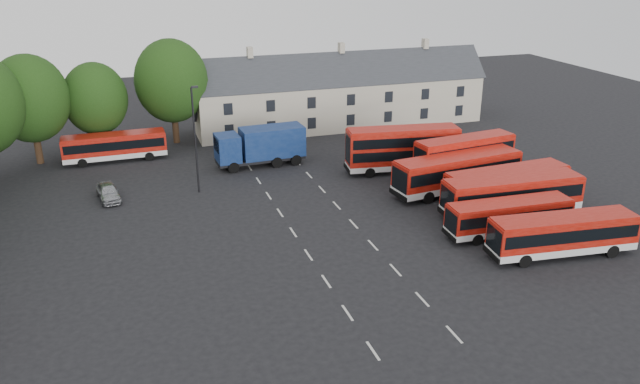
{
  "coord_description": "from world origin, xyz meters",
  "views": [
    {
      "loc": [
        -11.63,
        -40.17,
        20.58
      ],
      "look_at": [
        2.88,
        4.13,
        2.2
      ],
      "focal_mm": 35.0,
      "sensor_mm": 36.0,
      "label": 1
    }
  ],
  "objects_px": {
    "bus_row_a": "(563,232)",
    "silver_car": "(108,192)",
    "lamppost": "(195,137)",
    "box_truck": "(261,145)",
    "bus_dd_south": "(464,155)"
  },
  "relations": [
    {
      "from": "bus_row_a",
      "to": "box_truck",
      "type": "distance_m",
      "value": 30.35
    },
    {
      "from": "bus_dd_south",
      "to": "lamppost",
      "type": "xyz_separation_m",
      "value": [
        -24.3,
        4.29,
        2.8
      ]
    },
    {
      "from": "bus_dd_south",
      "to": "box_truck",
      "type": "distance_m",
      "value": 19.81
    },
    {
      "from": "box_truck",
      "to": "lamppost",
      "type": "height_order",
      "value": "lamppost"
    },
    {
      "from": "bus_row_a",
      "to": "lamppost",
      "type": "bearing_deg",
      "value": 143.97
    },
    {
      "from": "bus_row_a",
      "to": "lamppost",
      "type": "xyz_separation_m",
      "value": [
        -22.82,
        20.43,
        3.32
      ]
    },
    {
      "from": "bus_row_a",
      "to": "lamppost",
      "type": "distance_m",
      "value": 30.81
    },
    {
      "from": "bus_row_a",
      "to": "box_truck",
      "type": "xyz_separation_m",
      "value": [
        -15.73,
        25.95,
        0.36
      ]
    },
    {
      "from": "lamppost",
      "to": "box_truck",
      "type": "bearing_deg",
      "value": 37.91
    },
    {
      "from": "bus_dd_south",
      "to": "lamppost",
      "type": "bearing_deg",
      "value": 162.9
    },
    {
      "from": "silver_car",
      "to": "bus_row_a",
      "type": "bearing_deg",
      "value": -43.02
    },
    {
      "from": "silver_car",
      "to": "lamppost",
      "type": "height_order",
      "value": "lamppost"
    },
    {
      "from": "bus_row_a",
      "to": "silver_car",
      "type": "height_order",
      "value": "bus_row_a"
    },
    {
      "from": "bus_dd_south",
      "to": "box_truck",
      "type": "height_order",
      "value": "bus_dd_south"
    },
    {
      "from": "bus_row_a",
      "to": "box_truck",
      "type": "bearing_deg",
      "value": 127.04
    }
  ]
}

